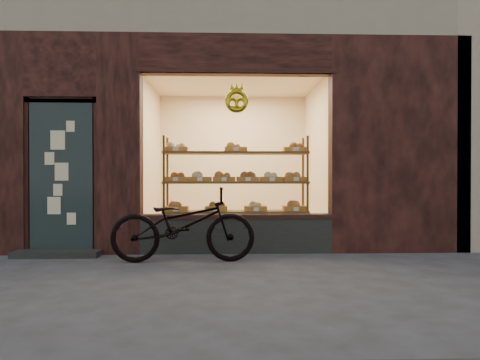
{
  "coord_description": "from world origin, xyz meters",
  "views": [
    {
      "loc": [
        0.3,
        -3.99,
        1.1
      ],
      "look_at": [
        0.5,
        2.0,
        1.04
      ],
      "focal_mm": 32.0,
      "sensor_mm": 36.0,
      "label": 1
    }
  ],
  "objects": [
    {
      "name": "display_shelf",
      "position": [
        0.45,
        2.55,
        0.85
      ],
      "size": [
        2.2,
        0.45,
        1.7
      ],
      "color": "brown",
      "rests_on": "ground"
    },
    {
      "name": "ground",
      "position": [
        0.0,
        0.0,
        0.0
      ],
      "size": [
        90.0,
        90.0,
        0.0
      ],
      "primitive_type": "plane",
      "color": "#383838"
    },
    {
      "name": "bicycle",
      "position": [
        -0.25,
        1.48,
        0.48
      ],
      "size": [
        1.85,
        0.7,
        0.96
      ],
      "primitive_type": "imported",
      "rotation": [
        0.0,
        0.0,
        1.61
      ],
      "color": "black",
      "rests_on": "ground"
    }
  ]
}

